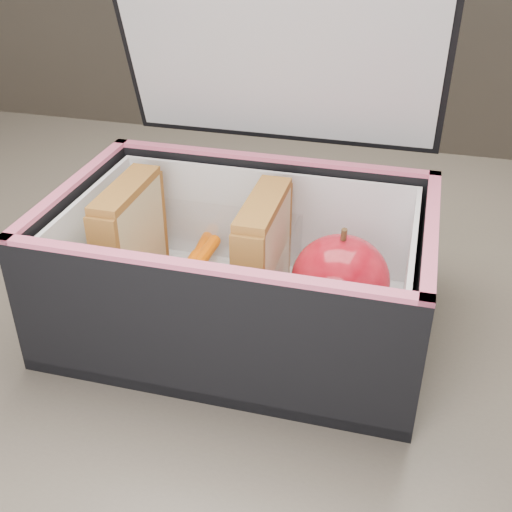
{
  "coord_description": "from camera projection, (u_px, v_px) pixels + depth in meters",
  "views": [
    {
      "loc": [
        0.13,
        -0.47,
        1.09
      ],
      "look_at": [
        0.02,
        -0.03,
        0.81
      ],
      "focal_mm": 45.0,
      "sensor_mm": 36.0,
      "label": 1
    }
  ],
  "objects": [
    {
      "name": "kitchen_table",
      "position": [
        246.0,
        369.0,
        0.64
      ],
      "size": [
        1.2,
        0.8,
        0.75
      ],
      "color": "brown",
      "rests_on": "ground"
    },
    {
      "name": "sandwich_left",
      "position": [
        131.0,
        239.0,
        0.55
      ],
      "size": [
        0.03,
        0.09,
        0.1
      ],
      "color": "tan",
      "rests_on": "plastic_tub"
    },
    {
      "name": "lunch_bag",
      "position": [
        242.0,
        257.0,
        0.52
      ],
      "size": [
        0.3,
        0.26,
        0.3
      ],
      "color": "black",
      "rests_on": "kitchen_table"
    },
    {
      "name": "plastic_tub",
      "position": [
        196.0,
        268.0,
        0.55
      ],
      "size": [
        0.16,
        0.11,
        0.07
      ],
      "primitive_type": null,
      "color": "white",
      "rests_on": "lunch_bag"
    },
    {
      "name": "red_apple",
      "position": [
        340.0,
        280.0,
        0.51
      ],
      "size": [
        0.09,
        0.09,
        0.08
      ],
      "rotation": [
        0.0,
        0.0,
        0.23
      ],
      "color": "maroon",
      "rests_on": "paper_napkin"
    },
    {
      "name": "paper_napkin",
      "position": [
        340.0,
        322.0,
        0.53
      ],
      "size": [
        0.09,
        0.1,
        0.01
      ],
      "primitive_type": "cube",
      "rotation": [
        0.0,
        0.0,
        0.35
      ],
      "color": "white",
      "rests_on": "lunch_bag"
    },
    {
      "name": "carrot_sticks",
      "position": [
        188.0,
        281.0,
        0.55
      ],
      "size": [
        0.03,
        0.15,
        0.03
      ],
      "color": "#FA4D00",
      "rests_on": "plastic_tub"
    },
    {
      "name": "sandwich_right",
      "position": [
        263.0,
        256.0,
        0.52
      ],
      "size": [
        0.03,
        0.09,
        0.1
      ],
      "color": "tan",
      "rests_on": "plastic_tub"
    }
  ]
}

